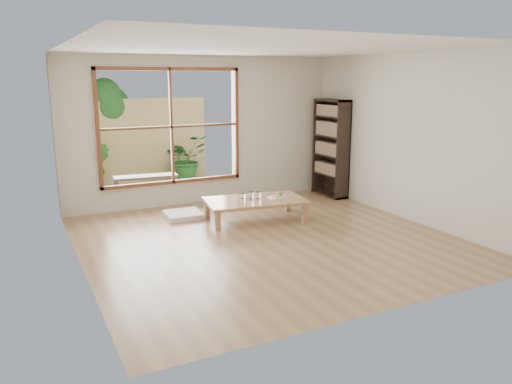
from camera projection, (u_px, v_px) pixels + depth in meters
ground at (267, 239)px, 7.06m from camera, size 5.00×5.00×0.00m
low_table at (255, 202)px, 7.92m from camera, size 1.67×1.10×0.34m
floor_cushion at (183, 215)px, 8.15m from camera, size 0.60×0.60×0.08m
bookshelf at (331, 148)px, 9.47m from camera, size 0.29×0.83×1.83m
glass_tall at (251, 196)px, 7.86m from camera, size 0.07×0.07×0.13m
glass_mid at (258, 195)px, 7.95m from camera, size 0.08×0.08×0.11m
glass_short at (252, 195)px, 7.99m from camera, size 0.08×0.08×0.10m
glass_small at (244, 196)px, 7.96m from camera, size 0.06×0.06×0.08m
food_tray at (278, 197)px, 8.01m from camera, size 0.31×0.23×0.09m
deck at (157, 192)px, 9.91m from camera, size 2.80×2.00×0.05m
garden_bench at (146, 179)px, 9.52m from camera, size 1.22×0.47×0.38m
bamboo_fence at (142, 141)px, 10.57m from camera, size 2.80×0.06×1.80m
shrub_right at (186, 158)px, 10.71m from camera, size 1.09×1.01×1.00m
shrub_left at (96, 167)px, 9.80m from camera, size 0.61×0.54×0.96m
garden_tree at (104, 107)px, 10.38m from camera, size 1.04×0.85×2.22m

